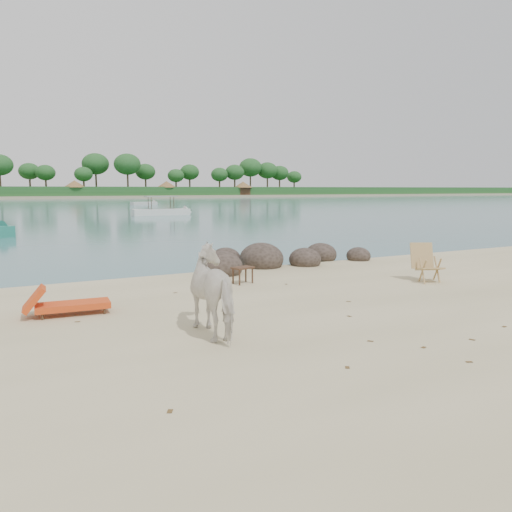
{
  "coord_description": "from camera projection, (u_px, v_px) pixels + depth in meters",
  "views": [
    {
      "loc": [
        -5.01,
        -7.82,
        2.5
      ],
      "look_at": [
        0.17,
        2.0,
        1.0
      ],
      "focal_mm": 35.0,
      "sensor_mm": 36.0,
      "label": 1
    }
  ],
  "objects": [
    {
      "name": "water",
      "position": [
        24.0,
        203.0,
        88.39
      ],
      "size": [
        400.0,
        400.0,
        0.0
      ],
      "primitive_type": "plane",
      "color": "#326465",
      "rests_on": "ground"
    },
    {
      "name": "far_shore",
      "position": [
        9.0,
        197.0,
        158.5
      ],
      "size": [
        420.0,
        90.0,
        1.4
      ],
      "primitive_type": "cube",
      "color": "tan",
      "rests_on": "ground"
    },
    {
      "name": "far_scenery",
      "position": [
        13.0,
        186.0,
        128.91
      ],
      "size": [
        420.0,
        18.0,
        9.5
      ],
      "color": "#1E4C1E",
      "rests_on": "ground"
    },
    {
      "name": "boulders",
      "position": [
        271.0,
        260.0,
        16.15
      ],
      "size": [
        6.41,
        2.92,
        1.04
      ],
      "rotation": [
        0.0,
        0.0,
        0.19
      ],
      "color": "#2D251E",
      "rests_on": "ground"
    },
    {
      "name": "cow",
      "position": [
        218.0,
        292.0,
        8.5
      ],
      "size": [
        0.84,
        1.8,
        1.51
      ],
      "primitive_type": "imported",
      "rotation": [
        0.0,
        0.0,
        3.16
      ],
      "color": "white",
      "rests_on": "ground"
    },
    {
      "name": "side_table",
      "position": [
        243.0,
        276.0,
        13.06
      ],
      "size": [
        0.62,
        0.48,
        0.44
      ],
      "primitive_type": null,
      "rotation": [
        0.0,
        0.0,
        0.25
      ],
      "color": "#382116",
      "rests_on": "ground"
    },
    {
      "name": "lounge_chair",
      "position": [
        73.0,
        303.0,
        9.86
      ],
      "size": [
        1.79,
        0.75,
        0.52
      ],
      "primitive_type": null,
      "rotation": [
        0.0,
        0.0,
        -0.08
      ],
      "color": "#C54A17",
      "rests_on": "ground"
    },
    {
      "name": "deck_chair",
      "position": [
        430.0,
        264.0,
        13.27
      ],
      "size": [
        0.9,
        0.93,
        1.03
      ],
      "primitive_type": null,
      "rotation": [
        0.0,
        0.0,
        -0.45
      ],
      "color": "tan",
      "rests_on": "ground"
    },
    {
      "name": "boat_mid",
      "position": [
        161.0,
        199.0,
        48.29
      ],
      "size": [
        6.2,
        1.58,
        3.0
      ],
      "primitive_type": null,
      "rotation": [
        0.0,
        0.0,
        -0.03
      ],
      "color": "silver",
      "rests_on": "water"
    },
    {
      "name": "boat_far",
      "position": [
        144.0,
        203.0,
        79.88
      ],
      "size": [
        5.12,
        2.71,
        0.58
      ],
      "primitive_type": null,
      "rotation": [
        0.0,
        0.0,
        0.33
      ],
      "color": "beige",
      "rests_on": "water"
    },
    {
      "name": "dead_leaves",
      "position": [
        327.0,
        328.0,
        8.98
      ],
      "size": [
        6.89,
        6.71,
        0.0
      ],
      "color": "brown",
      "rests_on": "ground"
    }
  ]
}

